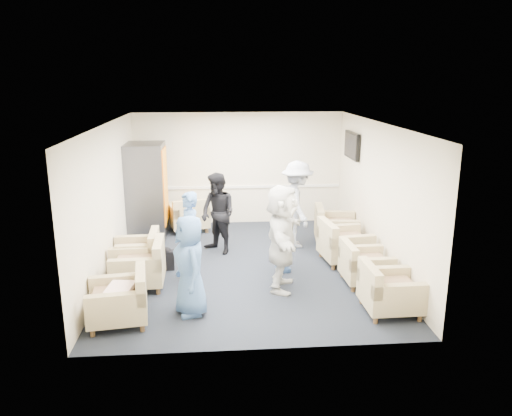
{
  "coord_description": "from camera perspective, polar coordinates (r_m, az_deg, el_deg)",
  "views": [
    {
      "loc": [
        -0.53,
        -8.91,
        3.52
      ],
      "look_at": [
        0.2,
        0.2,
        1.1
      ],
      "focal_mm": 35.0,
      "sensor_mm": 36.0,
      "label": 1
    }
  ],
  "objects": [
    {
      "name": "vending_machine",
      "position": [
        11.35,
        -12.39,
        1.95
      ],
      "size": [
        0.85,
        1.0,
        2.11
      ],
      "color": "#505158",
      "rests_on": "floor"
    },
    {
      "name": "person_front_right",
      "position": [
        8.34,
        3.0,
        -3.44
      ],
      "size": [
        0.88,
        1.76,
        1.81
      ],
      "primitive_type": "imported",
      "rotation": [
        0.0,
        0.0,
        1.36
      ],
      "color": "silver",
      "rests_on": "floor"
    },
    {
      "name": "person_front_left",
      "position": [
        7.58,
        -7.55,
        -6.54
      ],
      "size": [
        0.71,
        0.88,
        1.55
      ],
      "primitive_type": "imported",
      "rotation": [
        0.0,
        0.0,
        -1.24
      ],
      "color": "#4369A3",
      "rests_on": "floor"
    },
    {
      "name": "right_wall",
      "position": [
        9.66,
        13.84,
        1.42
      ],
      "size": [
        0.02,
        6.0,
        2.7
      ],
      "primitive_type": "cube",
      "color": "beige",
      "rests_on": "floor"
    },
    {
      "name": "armchair_left_near",
      "position": [
        7.67,
        -15.1,
        -10.27
      ],
      "size": [
        0.94,
        0.94,
        0.67
      ],
      "rotation": [
        0.0,
        0.0,
        -1.43
      ],
      "color": "tan",
      "rests_on": "floor"
    },
    {
      "name": "armchair_right_far",
      "position": [
        10.84,
        8.82,
        -2.35
      ],
      "size": [
        0.98,
        0.98,
        0.7
      ],
      "rotation": [
        0.0,
        0.0,
        1.45
      ],
      "color": "tan",
      "rests_on": "floor"
    },
    {
      "name": "person_back_right",
      "position": [
        10.48,
        4.72,
        0.41
      ],
      "size": [
        0.77,
        1.24,
        1.83
      ],
      "primitive_type": "imported",
      "rotation": [
        0.0,
        0.0,
        1.65
      ],
      "color": "silver",
      "rests_on": "floor"
    },
    {
      "name": "person_mid_left",
      "position": [
        8.83,
        -7.64,
        -3.24
      ],
      "size": [
        0.56,
        0.68,
        1.6
      ],
      "primitive_type": "imported",
      "rotation": [
        0.0,
        0.0,
        -1.21
      ],
      "color": "#4369A3",
      "rests_on": "floor"
    },
    {
      "name": "armchair_right_near",
      "position": [
        7.97,
        14.75,
        -9.29
      ],
      "size": [
        0.84,
        0.84,
        0.66
      ],
      "rotation": [
        0.0,
        0.0,
        1.59
      ],
      "color": "tan",
      "rests_on": "floor"
    },
    {
      "name": "armchair_left_mid",
      "position": [
        8.83,
        -12.92,
        -6.63
      ],
      "size": [
        0.89,
        0.89,
        0.7
      ],
      "rotation": [
        0.0,
        0.0,
        -1.54
      ],
      "color": "tan",
      "rests_on": "floor"
    },
    {
      "name": "armchair_corner",
      "position": [
        11.76,
        -7.64,
        -0.98
      ],
      "size": [
        1.04,
        1.04,
        0.68
      ],
      "rotation": [
        0.0,
        0.0,
        3.4
      ],
      "color": "tan",
      "rests_on": "floor"
    },
    {
      "name": "floor",
      "position": [
        9.6,
        -1.1,
        -6.68
      ],
      "size": [
        6.0,
        6.0,
        0.0
      ],
      "primitive_type": "plane",
      "color": "black",
      "rests_on": "ground"
    },
    {
      "name": "ceiling",
      "position": [
        8.97,
        -1.18,
        9.59
      ],
      "size": [
        6.0,
        6.0,
        0.0
      ],
      "primitive_type": "plane",
      "rotation": [
        3.14,
        0.0,
        0.0
      ],
      "color": "white",
      "rests_on": "back_wall"
    },
    {
      "name": "backpack",
      "position": [
        9.53,
        -10.1,
        -5.64
      ],
      "size": [
        0.27,
        0.2,
        0.44
      ],
      "rotation": [
        0.0,
        0.0,
        0.07
      ],
      "color": "black",
      "rests_on": "floor"
    },
    {
      "name": "person_back_left",
      "position": [
        10.12,
        -4.37,
        -0.64
      ],
      "size": [
        1.0,
        1.02,
        1.65
      ],
      "primitive_type": "imported",
      "rotation": [
        0.0,
        0.0,
        -0.84
      ],
      "color": "black",
      "rests_on": "floor"
    },
    {
      "name": "tv",
      "position": [
        11.21,
        10.89,
        7.03
      ],
      "size": [
        0.1,
        1.0,
        0.58
      ],
      "color": "black",
      "rests_on": "right_wall"
    },
    {
      "name": "pillow",
      "position": [
        7.59,
        -15.27,
        -9.09
      ],
      "size": [
        0.4,
        0.5,
        0.13
      ],
      "primitive_type": "cube",
      "rotation": [
        0.0,
        0.0,
        -1.69
      ],
      "color": "white",
      "rests_on": "armchair_left_near"
    },
    {
      "name": "person_mid_right",
      "position": [
        9.15,
        2.89,
        -2.83
      ],
      "size": [
        0.41,
        0.89,
        1.49
      ],
      "primitive_type": "imported",
      "rotation": [
        0.0,
        0.0,
        1.63
      ],
      "color": "#4369A3",
      "rests_on": "floor"
    },
    {
      "name": "chair_rail",
      "position": [
        12.19,
        -1.98,
        2.42
      ],
      "size": [
        4.98,
        0.04,
        0.06
      ],
      "primitive_type": "cube",
      "color": "white",
      "rests_on": "back_wall"
    },
    {
      "name": "front_wall",
      "position": [
        6.32,
        0.52,
        -5.25
      ],
      "size": [
        5.0,
        0.02,
        2.7
      ],
      "primitive_type": "cube",
      "color": "beige",
      "rests_on": "floor"
    },
    {
      "name": "armchair_right_midfar",
      "position": [
        9.84,
        9.81,
        -4.16
      ],
      "size": [
        0.98,
        0.98,
        0.71
      ],
      "rotation": [
        0.0,
        0.0,
        1.69
      ],
      "color": "tan",
      "rests_on": "floor"
    },
    {
      "name": "armchair_left_far",
      "position": [
        9.45,
        -13.26,
        -5.31
      ],
      "size": [
        0.85,
        0.85,
        0.66
      ],
      "rotation": [
        0.0,
        0.0,
        -1.55
      ],
      "color": "tan",
      "rests_on": "floor"
    },
    {
      "name": "left_wall",
      "position": [
        9.38,
        -16.57,
        0.84
      ],
      "size": [
        0.02,
        6.0,
        2.7
      ],
      "primitive_type": "cube",
      "color": "beige",
      "rests_on": "floor"
    },
    {
      "name": "back_wall",
      "position": [
        12.12,
        -2.0,
        4.52
      ],
      "size": [
        5.0,
        0.02,
        2.7
      ],
      "primitive_type": "cube",
      "color": "beige",
      "rests_on": "floor"
    },
    {
      "name": "armchair_right_midnear",
      "position": [
        8.93,
        12.15,
        -6.53
      ],
      "size": [
        0.82,
        0.82,
        0.64
      ],
      "rotation": [
        0.0,
        0.0,
        1.6
      ],
      "color": "tan",
      "rests_on": "floor"
    }
  ]
}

